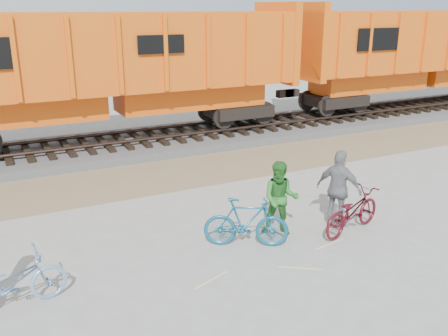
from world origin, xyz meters
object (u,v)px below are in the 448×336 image
Objects in this scene: bicycle_teal at (246,222)px; person_woman at (339,189)px; hopper_car_center at (108,67)px; person_man at (280,199)px; bicycle_blue at (10,284)px; bicycle_maroon at (352,211)px; hopper_car_right at (421,51)px.

person_woman is at bearing -61.68° from bicycle_teal.
person_man is (1.59, -8.62, -2.14)m from hopper_car_center.
bicycle_blue is (-4.20, -9.12, -2.50)m from hopper_car_center.
person_woman reaches higher than bicycle_maroon.
bicycle_blue is 4.80m from bicycle_teal.
person_woman reaches higher than bicycle_blue.
hopper_car_right is 7.44× the size of person_woman.
hopper_car_right is 8.07× the size of person_man.
hopper_car_right is at bearing -73.59° from bicycle_blue.
hopper_car_center reaches higher than person_man.
person_woman reaches higher than person_man.
hopper_car_right is (15.00, 0.00, 0.00)m from hopper_car_center.
bicycle_maroon is at bearing -100.32° from bicycle_blue.
hopper_car_right is at bearing 0.00° from hopper_car_center.
hopper_car_right is 7.55× the size of bicycle_teal.
person_woman is at bearing -71.13° from hopper_car_center.
person_woman is (-0.10, 0.40, 0.43)m from bicycle_maroon.
hopper_car_right is at bearing -28.63° from bicycle_teal.
person_woman reaches higher than bicycle_teal.
person_man is (1.00, 0.20, 0.31)m from bicycle_teal.
hopper_car_right is 21.40m from bicycle_blue.
person_woman is at bearing -143.38° from hopper_car_right.
person_woman is (-11.96, -8.89, -2.07)m from hopper_car_right.
bicycle_maroon is 0.59m from person_woman.
person_man is at bearing 50.99° from bicycle_maroon.
hopper_car_center is at bearing -9.65° from person_woman.
bicycle_teal is at bearing -135.39° from person_man.
bicycle_blue is (-19.20, -9.12, -2.50)m from hopper_car_right.
hopper_car_center is 9.17m from bicycle_teal.
person_man is at bearing -48.80° from bicycle_teal.
person_man is 1.47m from person_woman.
person_man reaches higher than bicycle_teal.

